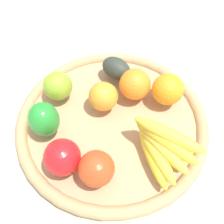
% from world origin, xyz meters
% --- Properties ---
extents(ground_plane, '(2.40, 2.40, 0.00)m').
position_xyz_m(ground_plane, '(0.00, 0.00, 0.00)').
color(ground_plane, '#B9B699').
rests_on(ground_plane, ground).
extents(basket, '(0.48, 0.48, 0.04)m').
position_xyz_m(basket, '(0.00, 0.00, 0.02)').
color(basket, tan).
rests_on(basket, ground_plane).
extents(orange_2, '(0.10, 0.10, 0.07)m').
position_xyz_m(orange_2, '(0.03, 0.02, 0.07)').
color(orange_2, orange).
rests_on(orange_2, basket).
extents(apple_0, '(0.11, 0.11, 0.08)m').
position_xyz_m(apple_0, '(-0.14, 0.09, 0.08)').
color(apple_0, red).
rests_on(apple_0, basket).
extents(apple_2, '(0.09, 0.09, 0.07)m').
position_xyz_m(apple_2, '(0.06, 0.14, 0.07)').
color(apple_2, '#8BB32E').
rests_on(apple_2, basket).
extents(avocado, '(0.10, 0.10, 0.06)m').
position_xyz_m(avocado, '(0.14, 0.00, 0.07)').
color(avocado, '#30362E').
rests_on(avocado, basket).
extents(bell_pepper, '(0.10, 0.10, 0.09)m').
position_xyz_m(bell_pepper, '(-0.05, 0.15, 0.08)').
color(bell_pepper, green).
rests_on(bell_pepper, basket).
extents(banana_bunch, '(0.16, 0.15, 0.08)m').
position_xyz_m(banana_bunch, '(-0.09, -0.11, 0.08)').
color(banana_bunch, yellow).
rests_on(banana_bunch, basket).
extents(orange_1, '(0.11, 0.11, 0.08)m').
position_xyz_m(orange_1, '(0.07, -0.13, 0.08)').
color(orange_1, orange).
rests_on(orange_1, basket).
extents(orange_0, '(0.08, 0.08, 0.08)m').
position_xyz_m(orange_0, '(0.08, -0.05, 0.08)').
color(orange_0, orange).
rests_on(orange_0, basket).
extents(apple_1, '(0.10, 0.10, 0.07)m').
position_xyz_m(apple_1, '(-0.15, 0.02, 0.08)').
color(apple_1, '#D4451E').
rests_on(apple_1, basket).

